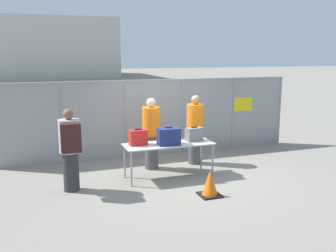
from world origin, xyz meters
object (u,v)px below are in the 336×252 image
(suitcase_grey, at_px, (194,134))
(security_worker_far, at_px, (195,129))
(suitcase_navy, at_px, (169,136))
(traffic_cone, at_px, (210,184))
(suitcase_red, at_px, (138,137))
(security_worker_near, at_px, (151,133))
(traveler_hooded, at_px, (70,147))
(utility_trailer, at_px, (172,121))
(inspection_table, at_px, (169,146))

(suitcase_grey, distance_m, security_worker_far, 0.81)
(suitcase_navy, bearing_deg, security_worker_far, 41.24)
(suitcase_grey, relative_size, traffic_cone, 0.80)
(suitcase_red, bearing_deg, security_worker_near, 52.71)
(suitcase_red, xyz_separation_m, security_worker_far, (1.66, 0.70, -0.05))
(traveler_hooded, bearing_deg, utility_trailer, 32.89)
(suitcase_grey, height_order, security_worker_far, security_worker_far)
(inspection_table, bearing_deg, traveler_hooded, -175.29)
(suitcase_navy, relative_size, utility_trailer, 0.13)
(suitcase_navy, bearing_deg, suitcase_red, 162.58)
(inspection_table, height_order, utility_trailer, inspection_table)
(security_worker_near, bearing_deg, utility_trailer, -108.08)
(traveler_hooded, bearing_deg, inspection_table, -13.26)
(inspection_table, xyz_separation_m, utility_trailer, (1.80, 4.66, -0.34))
(inspection_table, distance_m, security_worker_far, 1.28)
(suitcase_navy, bearing_deg, utility_trailer, 68.90)
(suitcase_red, height_order, security_worker_far, security_worker_far)
(inspection_table, relative_size, suitcase_navy, 3.93)
(suitcase_grey, bearing_deg, traffic_cone, -100.56)
(suitcase_grey, distance_m, utility_trailer, 4.76)
(suitcase_navy, bearing_deg, inspection_table, 69.18)
(utility_trailer, bearing_deg, suitcase_navy, -111.10)
(suitcase_red, xyz_separation_m, suitcase_grey, (1.31, -0.03, -0.02))
(suitcase_red, relative_size, suitcase_grey, 0.94)
(utility_trailer, height_order, traffic_cone, utility_trailer)
(security_worker_near, bearing_deg, security_worker_far, -169.31)
(traveler_hooded, distance_m, security_worker_near, 2.18)
(suitcase_red, xyz_separation_m, traffic_cone, (1.05, -1.42, -0.71))
(suitcase_navy, xyz_separation_m, security_worker_far, (1.02, 0.90, -0.07))
(utility_trailer, xyz_separation_m, traffic_cone, (-1.42, -5.98, -0.14))
(suitcase_navy, distance_m, traveler_hooded, 2.10)
(inspection_table, height_order, security_worker_near, security_worker_near)
(suitcase_grey, xyz_separation_m, utility_trailer, (1.16, 4.59, -0.55))
(suitcase_navy, xyz_separation_m, security_worker_near, (-0.13, 0.86, -0.08))
(security_worker_near, distance_m, utility_trailer, 4.39)
(suitcase_red, height_order, traveler_hooded, traveler_hooded)
(suitcase_navy, bearing_deg, security_worker_near, 98.88)
(inspection_table, bearing_deg, suitcase_grey, 6.15)
(utility_trailer, bearing_deg, security_worker_far, -101.89)
(traveler_hooded, bearing_deg, security_worker_far, -0.60)
(suitcase_navy, height_order, traffic_cone, suitcase_navy)
(inspection_table, height_order, traffic_cone, inspection_table)
(inspection_table, xyz_separation_m, security_worker_far, (0.99, 0.80, 0.18))
(suitcase_red, xyz_separation_m, suitcase_navy, (0.63, -0.20, 0.02))
(traveler_hooded, relative_size, security_worker_near, 0.98)
(security_worker_near, relative_size, security_worker_far, 0.99)
(traffic_cone, bearing_deg, traveler_hooded, 155.53)
(suitcase_red, height_order, suitcase_navy, suitcase_navy)
(suitcase_navy, bearing_deg, traveler_hooded, -177.80)
(traveler_hooded, bearing_deg, traffic_cone, -42.44)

